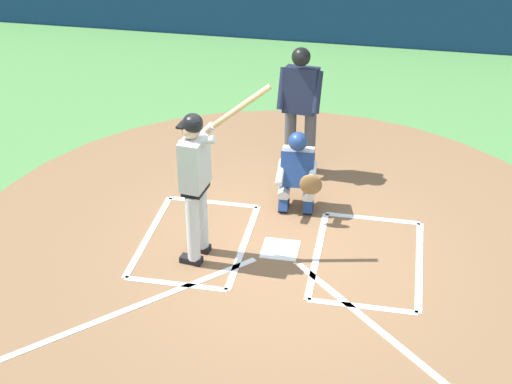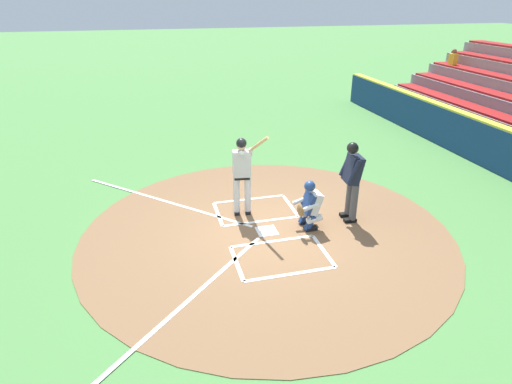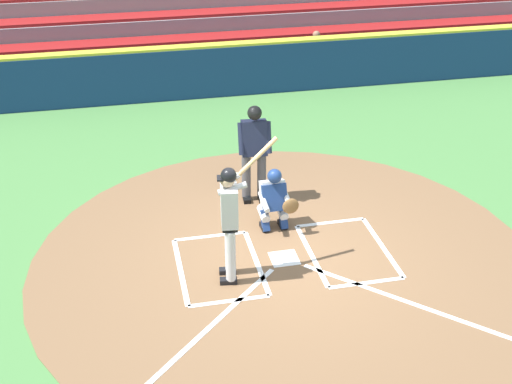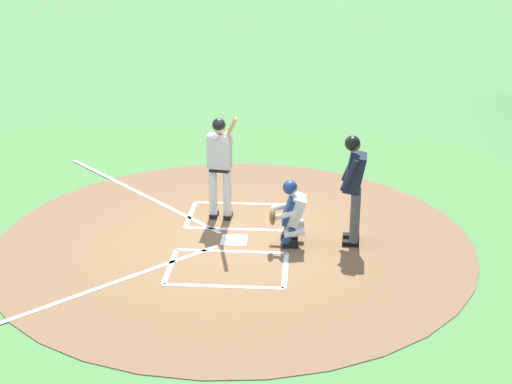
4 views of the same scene
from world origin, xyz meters
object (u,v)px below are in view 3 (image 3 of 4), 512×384
(batter, at_px, (230,216))
(catcher, at_px, (275,198))
(baseball, at_px, (264,229))
(plate_umpire, at_px, (254,147))

(batter, bearing_deg, catcher, -127.58)
(catcher, distance_m, baseball, 0.59)
(batter, relative_size, baseball, 28.76)
(batter, bearing_deg, baseball, -123.12)
(catcher, bearing_deg, batter, 52.42)
(baseball, bearing_deg, batter, 56.88)
(batter, relative_size, plate_umpire, 1.14)
(batter, distance_m, plate_umpire, 2.45)
(catcher, bearing_deg, plate_umpire, -82.82)
(plate_umpire, relative_size, baseball, 25.20)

